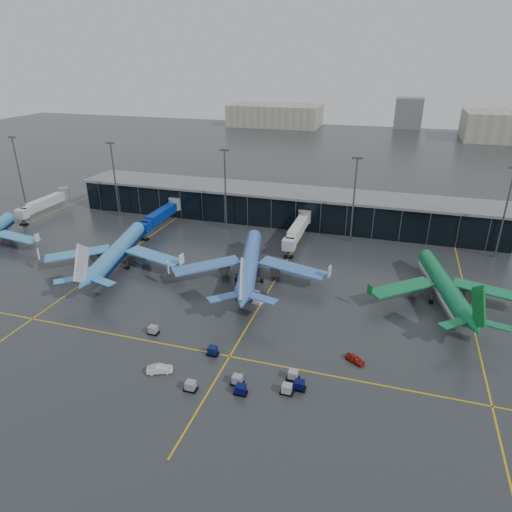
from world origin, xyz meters
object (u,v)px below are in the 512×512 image
(airliner_aer_lingus, at_px, (445,275))
(baggage_carts, at_px, (237,372))
(mobile_airstair, at_px, (260,298))
(airliner_klm_near, at_px, (250,252))
(service_van_white, at_px, (160,369))
(service_van_red, at_px, (355,359))
(airliner_arkefly, at_px, (117,242))

(airliner_aer_lingus, bearing_deg, baggage_carts, -145.16)
(mobile_airstair, bearing_deg, airliner_klm_near, 132.99)
(airliner_klm_near, xyz_separation_m, service_van_white, (-3.82, -40.42, -6.29))
(airliner_klm_near, relative_size, mobile_airstair, 12.55)
(airliner_aer_lingus, xyz_separation_m, baggage_carts, (-35.99, -39.68, -5.64))
(airliner_aer_lingus, distance_m, baggage_carts, 53.87)
(service_van_white, bearing_deg, airliner_klm_near, -29.39)
(airliner_aer_lingus, xyz_separation_m, service_van_red, (-16.53, -29.52, -5.75))
(airliner_arkefly, relative_size, service_van_white, 9.67)
(airliner_klm_near, distance_m, mobile_airstair, 13.75)
(airliner_klm_near, bearing_deg, service_van_red, -56.66)
(mobile_airstair, bearing_deg, baggage_carts, -67.12)
(airliner_klm_near, bearing_deg, mobile_airstair, -75.37)
(airliner_arkefly, distance_m, airliner_aer_lingus, 81.59)
(airliner_klm_near, height_order, mobile_airstair, airliner_klm_near)
(airliner_arkefly, distance_m, baggage_carts, 57.17)
(baggage_carts, bearing_deg, airliner_klm_near, 104.47)
(airliner_arkefly, bearing_deg, mobile_airstair, -22.58)
(baggage_carts, height_order, mobile_airstair, mobile_airstair)
(mobile_airstair, relative_size, service_van_white, 0.80)
(service_van_red, bearing_deg, airliner_aer_lingus, 2.63)
(airliner_arkefly, xyz_separation_m, service_van_red, (64.87, -24.03, -6.18))
(service_van_red, bearing_deg, baggage_carts, 149.45)
(airliner_arkefly, height_order, service_van_white, airliner_arkefly)
(airliner_klm_near, relative_size, service_van_white, 9.98)
(service_van_white, bearing_deg, service_van_red, -91.95)
(airliner_arkefly, distance_m, mobile_airstair, 42.74)
(baggage_carts, bearing_deg, service_van_red, 27.57)
(airliner_aer_lingus, bearing_deg, airliner_klm_near, 170.09)
(airliner_arkefly, relative_size, baggage_carts, 1.30)
(baggage_carts, bearing_deg, airliner_arkefly, 143.02)
(airliner_klm_near, xyz_separation_m, mobile_airstair, (5.80, -10.77, -6.27))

